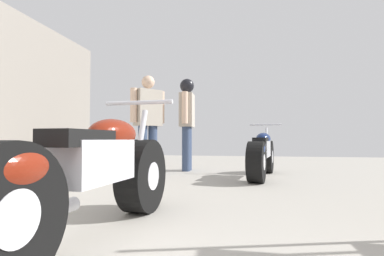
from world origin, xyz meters
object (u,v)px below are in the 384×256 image
(motorcycle_black_naked, at_px, (262,155))
(mechanic_in_blue, at_px, (148,118))
(motorcycle_maroon_cruiser, at_px, (92,176))
(mechanic_with_helmet, at_px, (187,115))

(motorcycle_black_naked, bearing_deg, mechanic_in_blue, 173.80)
(motorcycle_maroon_cruiser, height_order, mechanic_in_blue, mechanic_in_blue)
(mechanic_with_helmet, bearing_deg, mechanic_in_blue, -135.02)
(mechanic_in_blue, bearing_deg, mechanic_with_helmet, 44.98)
(motorcycle_black_naked, xyz_separation_m, mechanic_with_helmet, (-1.38, 0.81, 0.71))
(motorcycle_black_naked, height_order, mechanic_in_blue, mechanic_in_blue)
(motorcycle_black_naked, xyz_separation_m, mechanic_in_blue, (-1.98, 0.21, 0.63))
(mechanic_in_blue, relative_size, mechanic_with_helmet, 0.98)
(mechanic_with_helmet, bearing_deg, motorcycle_maroon_cruiser, -86.85)
(motorcycle_black_naked, height_order, mechanic_with_helmet, mechanic_with_helmet)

